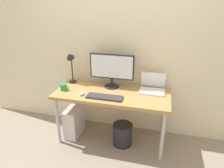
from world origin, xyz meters
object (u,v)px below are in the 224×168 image
(desk, at_px, (112,97))
(desk_lamp, at_px, (70,61))
(monitor, at_px, (112,69))
(laptop, at_px, (152,87))
(computer_tower, at_px, (74,121))
(mouse, at_px, (82,94))
(coffee_mug, at_px, (64,87))
(keyboard, at_px, (105,97))
(wastebasket, at_px, (123,134))

(desk, height_order, desk_lamp, desk_lamp)
(monitor, bearing_deg, laptop, 1.68)
(monitor, relative_size, computer_tower, 1.40)
(desk_lamp, xyz_separation_m, mouse, (0.28, -0.34, -0.31))
(desk_lamp, xyz_separation_m, computer_tower, (0.08, -0.20, -0.83))
(laptop, bearing_deg, desk, -158.68)
(coffee_mug, bearing_deg, desk, 7.09)
(keyboard, relative_size, mouse, 4.89)
(monitor, distance_m, keyboard, 0.43)
(wastebasket, bearing_deg, computer_tower, 176.81)
(monitor, xyz_separation_m, mouse, (-0.30, -0.33, -0.25))
(desk, relative_size, keyboard, 3.33)
(desk, bearing_deg, wastebasket, -22.11)
(laptop, distance_m, wastebasket, 0.75)
(coffee_mug, distance_m, computer_tower, 0.56)
(monitor, relative_size, keyboard, 1.34)
(laptop, bearing_deg, computer_tower, -168.19)
(wastebasket, bearing_deg, mouse, -169.74)
(keyboard, height_order, coffee_mug, coffee_mug)
(mouse, bearing_deg, laptop, 22.63)
(keyboard, height_order, mouse, mouse)
(keyboard, bearing_deg, coffee_mug, 171.26)
(keyboard, relative_size, computer_tower, 1.05)
(desk, bearing_deg, coffee_mug, -172.91)
(coffee_mug, bearing_deg, computer_tower, 32.72)
(coffee_mug, bearing_deg, wastebasket, 0.91)
(monitor, distance_m, wastebasket, 0.89)
(laptop, distance_m, mouse, 0.91)
(coffee_mug, height_order, wastebasket, coffee_mug)
(mouse, bearing_deg, keyboard, -1.84)
(laptop, relative_size, desk_lamp, 0.69)
(monitor, bearing_deg, keyboard, -90.19)
(desk, relative_size, mouse, 16.26)
(laptop, bearing_deg, keyboard, -146.36)
(laptop, xyz_separation_m, coffee_mug, (-1.13, -0.27, -0.02))
(laptop, height_order, keyboard, laptop)
(keyboard, xyz_separation_m, coffee_mug, (-0.58, 0.09, 0.03))
(mouse, bearing_deg, computer_tower, 146.73)
(wastebasket, bearing_deg, desk, 157.89)
(desk, bearing_deg, desk_lamp, 164.36)
(desk, bearing_deg, laptop, 21.32)
(wastebasket, bearing_deg, coffee_mug, -179.09)
(computer_tower, bearing_deg, keyboard, -15.82)
(desk, distance_m, mouse, 0.39)
(desk_lamp, bearing_deg, computer_tower, -68.51)
(mouse, xyz_separation_m, coffee_mug, (-0.28, 0.08, 0.02))
(laptop, relative_size, computer_tower, 0.76)
(desk, distance_m, desk_lamp, 0.76)
(monitor, bearing_deg, desk, -74.56)
(coffee_mug, bearing_deg, laptop, 13.53)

